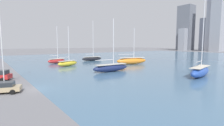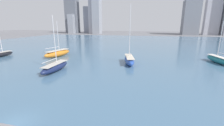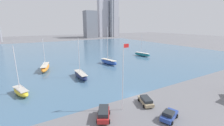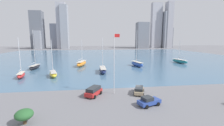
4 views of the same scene
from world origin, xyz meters
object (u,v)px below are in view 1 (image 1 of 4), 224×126
sailboat_blue (200,71)px  sailboat_red (57,61)px  flag_pole (1,41)px  parked_wagon_tan (2,87)px  sailboat_orange (132,61)px  sailboat_black (92,58)px  sailboat_yellow (68,63)px  sailboat_navy (111,68)px

sailboat_blue → sailboat_red: (-42.34, -15.05, -0.22)m
flag_pole → sailboat_blue: bearing=65.4°
sailboat_red → parked_wagon_tan: size_ratio=2.59×
flag_pole → sailboat_blue: sailboat_blue is taller
sailboat_red → sailboat_orange: size_ratio=1.07×
sailboat_blue → parked_wagon_tan: sailboat_blue is taller
flag_pole → sailboat_black: 43.60m
sailboat_blue → sailboat_black: bearing=167.6°
flag_pole → sailboat_red: size_ratio=1.05×
sailboat_red → parked_wagon_tan: sailboat_red is taller
sailboat_orange → sailboat_black: 19.18m
sailboat_orange → sailboat_yellow: sailboat_yellow is taller
sailboat_navy → sailboat_blue: bearing=33.3°
sailboat_red → parked_wagon_tan: 37.68m
sailboat_red → sailboat_navy: size_ratio=1.00×
sailboat_navy → sailboat_black: 29.24m
flag_pole → sailboat_orange: 38.63m
sailboat_blue → sailboat_red: 44.93m
sailboat_red → sailboat_black: size_ratio=0.80×
sailboat_navy → parked_wagon_tan: 23.75m
flag_pole → sailboat_yellow: bearing=134.5°
sailboat_blue → sailboat_black: 43.48m
parked_wagon_tan → sailboat_black: bearing=155.1°
sailboat_red → sailboat_black: 14.70m
sailboat_black → sailboat_red: bearing=-82.1°
sailboat_navy → parked_wagon_tan: bearing=-74.0°
sailboat_yellow → parked_wagon_tan: (23.08, -18.55, -0.09)m
sailboat_red → sailboat_black: sailboat_black is taller
sailboat_blue → sailboat_red: bearing=-173.3°
sailboat_blue → sailboat_orange: 25.15m
sailboat_orange → sailboat_black: bearing=-151.9°
flag_pole → sailboat_yellow: flag_pole is taller
sailboat_blue → sailboat_navy: sailboat_blue is taller
sailboat_blue → sailboat_yellow: sailboat_blue is taller
sailboat_navy → sailboat_black: size_ratio=0.80×
sailboat_navy → sailboat_orange: 17.12m
sailboat_black → parked_wagon_tan: bearing=-40.8°
sailboat_red → sailboat_yellow: 9.78m
sailboat_blue → sailboat_orange: sailboat_blue is taller
flag_pole → sailboat_black: bearing=131.3°
flag_pole → sailboat_navy: (-1.11, 22.13, -6.17)m
sailboat_red → sailboat_blue: bearing=6.9°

